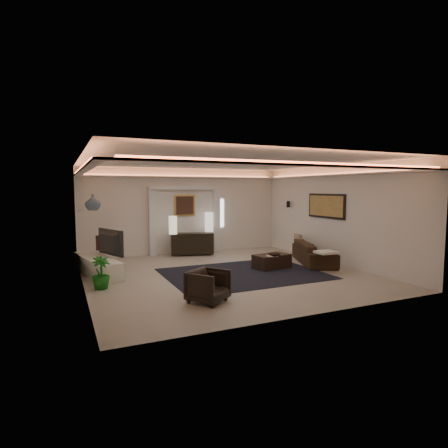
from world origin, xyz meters
name	(u,v)px	position (x,y,z in m)	size (l,w,h in m)	color
floor	(226,274)	(0.00, 0.00, 0.00)	(7.00, 7.00, 0.00)	#9E9280
ceiling	(226,162)	(0.00, 0.00, 2.90)	(7.00, 7.00, 0.00)	white
wall_back	(184,211)	(0.00, 3.50, 1.45)	(7.00, 7.00, 0.00)	silver
wall_front	(311,234)	(0.00, -3.50, 1.45)	(7.00, 7.00, 0.00)	silver
wall_left	(82,224)	(-3.50, 0.00, 1.45)	(7.00, 7.00, 0.00)	silver
wall_right	(334,215)	(3.50, 0.00, 1.45)	(7.00, 7.00, 0.00)	silver
cove_soffit	(226,173)	(0.00, 0.00, 2.62)	(7.00, 7.00, 0.04)	silver
daylight_slit	(220,213)	(1.35, 3.48, 1.35)	(0.25, 0.03, 1.00)	white
area_rug	(243,274)	(0.40, -0.20, 0.01)	(4.00, 3.00, 0.01)	black
pilaster_left	(152,223)	(-1.15, 3.40, 1.10)	(0.22, 0.20, 2.20)	silver
pilaster_right	(216,220)	(1.15, 3.40, 1.10)	(0.22, 0.20, 2.20)	silver
alcove_header	(185,188)	(0.00, 3.40, 2.25)	(2.52, 0.20, 0.12)	silver
painting_frame	(185,205)	(0.00, 3.47, 1.65)	(0.74, 0.04, 0.74)	tan
painting_canvas	(185,205)	(0.00, 3.44, 1.65)	(0.62, 0.02, 0.62)	#4C2D1E
art_panel_frame	(326,206)	(3.47, 0.30, 1.70)	(0.04, 1.64, 0.74)	black
art_panel_gold	(326,206)	(3.44, 0.30, 1.70)	(0.02, 1.50, 0.62)	tan
wall_sconce	(288,204)	(3.38, 2.20, 1.68)	(0.12, 0.12, 0.22)	black
wall_niche	(81,211)	(-3.44, 1.40, 1.65)	(0.10, 0.55, 0.04)	silver
console	(192,243)	(0.07, 2.92, 0.40)	(1.40, 0.44, 0.70)	black
lamp_left	(173,224)	(-0.59, 2.89, 1.09)	(0.26, 0.26, 0.59)	beige
lamp_right	(209,222)	(0.77, 3.14, 1.09)	(0.29, 0.29, 0.66)	silver
media_ledge	(97,266)	(-3.09, 1.33, 0.22)	(0.59, 2.35, 0.44)	white
tv	(106,242)	(-2.83, 1.49, 0.80)	(0.16, 1.21, 0.70)	black
figurine	(99,243)	(-2.94, 2.51, 0.64)	(0.16, 0.16, 0.42)	#351E17
ginger_jar	(93,202)	(-3.15, 1.29, 1.87)	(0.39, 0.39, 0.41)	#3B4856
plant	(101,273)	(-3.15, -0.18, 0.36)	(0.40, 0.40, 0.72)	#186415
sofa	(314,253)	(2.97, 0.20, 0.32)	(0.85, 2.17, 0.63)	#34271A
throw_blanket	(326,252)	(2.46, -0.97, 0.55)	(0.54, 0.44, 0.06)	silver
throw_pillow	(298,240)	(3.15, 1.26, 0.55)	(0.12, 0.39, 0.39)	#9B8768
coffee_table	(272,261)	(1.44, 0.09, 0.20)	(1.01, 0.55, 0.38)	black
bowl	(274,254)	(1.34, -0.19, 0.45)	(0.33, 0.33, 0.08)	black
magazine	(272,255)	(1.27, -0.19, 0.42)	(0.27, 0.19, 0.03)	white
armchair	(208,286)	(-1.33, -2.06, 0.32)	(0.68, 0.70, 0.64)	black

